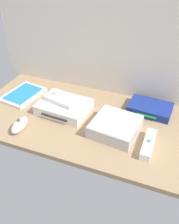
{
  "coord_description": "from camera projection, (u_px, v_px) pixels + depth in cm",
  "views": [
    {
      "loc": [
        29.97,
        -76.33,
        63.87
      ],
      "look_at": [
        0.0,
        0.0,
        4.0
      ],
      "focal_mm": 40.24,
      "sensor_mm": 36.0,
      "label": 1
    }
  ],
  "objects": [
    {
      "name": "mini_computer",
      "position": [
        115.0,
        126.0,
        0.96
      ],
      "size": [
        18.68,
        18.68,
        5.3
      ],
      "rotation": [
        0.0,
        0.0,
        -0.1
      ],
      "color": "silver",
      "rests_on": "ground_plane"
    },
    {
      "name": "game_case",
      "position": [
        23.0,
        95.0,
        1.18
      ],
      "size": [
        16.06,
        20.67,
        1.56
      ],
      "rotation": [
        0.0,
        0.0,
        -0.14
      ],
      "color": "white",
      "rests_on": "ground_plane"
    },
    {
      "name": "network_router",
      "position": [
        150.0,
        108.0,
        1.08
      ],
      "size": [
        18.73,
        13.2,
        3.4
      ],
      "rotation": [
        0.0,
        0.0,
        -0.06
      ],
      "color": "navy",
      "rests_on": "ground_plane"
    },
    {
      "name": "back_wall",
      "position": [
        111.0,
        25.0,
        1.04
      ],
      "size": [
        110.0,
        1.2,
        64.0
      ],
      "primitive_type": "cube",
      "color": "silver",
      "rests_on": "ground"
    },
    {
      "name": "ground_plane",
      "position": [
        90.0,
        122.0,
        1.04
      ],
      "size": [
        100.0,
        48.0,
        2.0
      ],
      "primitive_type": "cube",
      "color": "#9E7F5B",
      "rests_on": "ground"
    },
    {
      "name": "remote_wand",
      "position": [
        148.0,
        144.0,
        0.9
      ],
      "size": [
        3.63,
        14.81,
        3.4
      ],
      "rotation": [
        0.0,
        0.0,
        0.0
      ],
      "color": "white",
      "rests_on": "ground_plane"
    },
    {
      "name": "game_console",
      "position": [
        64.0,
        107.0,
        1.08
      ],
      "size": [
        21.96,
        17.5,
        4.4
      ],
      "rotation": [
        0.0,
        0.0,
        -0.06
      ],
      "color": "white",
      "rests_on": "ground_plane"
    },
    {
      "name": "remote_classic_pad",
      "position": [
        62.0,
        99.0,
        1.07
      ],
      "size": [
        15.78,
        10.89,
        2.4
      ],
      "rotation": [
        0.0,
        0.0,
        -0.22
      ],
      "color": "white",
      "rests_on": "game_console"
    },
    {
      "name": "remote_nunchuk",
      "position": [
        20.0,
        125.0,
        0.98
      ],
      "size": [
        4.94,
        10.23,
        5.1
      ],
      "rotation": [
        0.0,
        0.0,
        0.05
      ],
      "color": "white",
      "rests_on": "ground_plane"
    }
  ]
}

